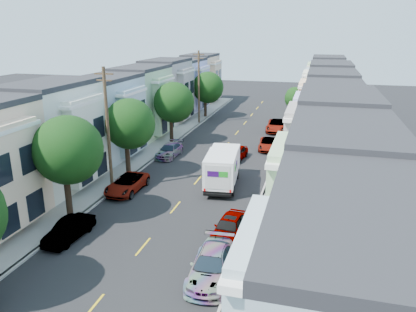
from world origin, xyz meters
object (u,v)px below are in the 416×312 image
tree_b (67,150)px  parked_right_b (230,227)px  fedex_truck (223,167)px  utility_pole_near (108,130)px  parked_left_b (69,230)px  tree_d (173,103)px  parked_left_d (170,150)px  tree_c (129,124)px  parked_left_c (127,184)px  utility_pole_far (199,87)px  lead_sedan (237,153)px  parked_right_c (269,144)px  tree_e (207,88)px  tree_far_r (295,99)px  parked_right_a (211,265)px  parked_right_d (277,126)px

tree_b → parked_right_b: tree_b is taller
fedex_truck → parked_right_b: 9.14m
tree_b → fedex_truck: bearing=46.0°
utility_pole_near → parked_left_b: bearing=-80.5°
tree_b → tree_d: (0.00, 21.05, -0.29)m
tree_b → parked_left_b: tree_b is taller
parked_left_d → tree_c: bearing=-100.9°
tree_d → parked_left_c: 16.04m
utility_pole_far → tree_b: bearing=-90.0°
lead_sedan → parked_left_c: size_ratio=0.84×
tree_c → parked_right_c: bearing=46.0°
tree_c → parked_left_b: bearing=-83.4°
tree_b → parked_left_b: 5.37m
lead_sedan → parked_left_d: 7.13m
parked_right_b → tree_d: bearing=124.1°
tree_b → utility_pole_far: size_ratio=0.75×
tree_b → parked_right_c: 24.22m
tree_e → tree_b: bearing=-90.0°
tree_b → tree_far_r: bearing=68.1°
utility_pole_far → parked_left_b: 34.66m
fedex_truck → parked_right_b: (2.50, -8.73, -0.99)m
tree_c → lead_sedan: size_ratio=1.75×
utility_pole_far → parked_left_d: size_ratio=2.26×
fedex_truck → parked_left_c: fedex_truck is taller
lead_sedan → parked_right_a: 21.17m
tree_far_r → tree_d: bearing=-138.3°
tree_c → tree_e: 26.78m
tree_e → parked_right_c: size_ratio=1.51×
parked_left_c → parked_right_d: (9.80, 24.16, 0.09)m
tree_b → parked_right_c: tree_b is taller
tree_d → parked_right_c: (11.20, -0.05, -4.17)m
fedex_truck → parked_left_b: (-7.30, -11.66, -1.06)m
fedex_truck → tree_c: bearing=171.3°
tree_b → lead_sedan: (8.48, 16.63, -4.43)m
tree_b → tree_e: tree_b is taller
parked_right_b → parked_left_b: bearing=-157.6°
utility_pole_far → fedex_truck: size_ratio=1.56×
tree_e → parked_right_d: (11.20, -6.39, -3.77)m
tree_far_r → parked_right_a: (-1.99, -37.19, -3.19)m
utility_pole_near → utility_pole_far: (0.00, 26.00, 0.00)m
tree_far_r → fedex_truck: bearing=-100.7°
lead_sedan → parked_left_c: bearing=-116.6°
lead_sedan → parked_right_a: (2.72, -20.99, 0.09)m
tree_b → parked_left_d: bearing=84.9°
tree_d → parked_left_b: bearing=-86.6°
tree_e → tree_d: bearing=-90.0°
tree_e → parked_left_b: size_ratio=1.76×
parked_right_c → tree_d: bearing=175.9°
utility_pole_far → parked_left_c: (1.40, -26.05, -4.48)m
parked_left_d → parked_left_c: bearing=-88.4°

